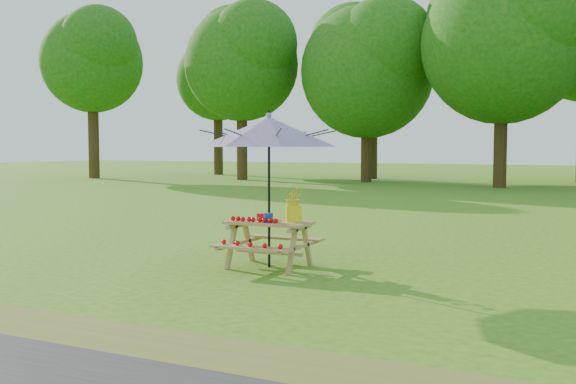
% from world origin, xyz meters
% --- Properties ---
extents(ground, '(120.00, 120.00, 0.00)m').
position_xyz_m(ground, '(0.00, 0.00, 0.00)').
color(ground, '#3B6D14').
rests_on(ground, ground).
extents(picnic_table, '(1.20, 1.32, 0.67)m').
position_xyz_m(picnic_table, '(-3.81, 1.03, 0.33)').
color(picnic_table, '#9C7246').
rests_on(picnic_table, ground).
extents(patio_umbrella, '(2.27, 2.27, 2.25)m').
position_xyz_m(patio_umbrella, '(-3.81, 1.03, 1.95)').
color(patio_umbrella, black).
rests_on(patio_umbrella, ground).
extents(produce_bins, '(0.31, 0.43, 0.13)m').
position_xyz_m(produce_bins, '(-3.85, 1.04, 0.72)').
color(produce_bins, red).
rests_on(produce_bins, picnic_table).
extents(tomatoes_row, '(0.77, 0.13, 0.07)m').
position_xyz_m(tomatoes_row, '(-3.96, 0.85, 0.71)').
color(tomatoes_row, red).
rests_on(tomatoes_row, picnic_table).
extents(flower_bucket, '(0.38, 0.36, 0.52)m').
position_xyz_m(flower_bucket, '(-3.47, 1.13, 0.95)').
color(flower_bucket, '#FFF10D').
rests_on(flower_bucket, picnic_table).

